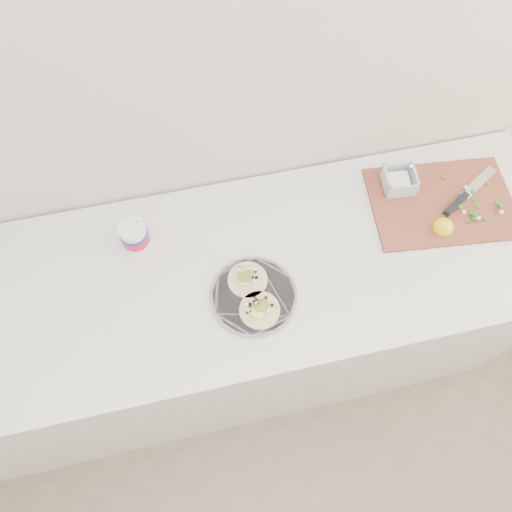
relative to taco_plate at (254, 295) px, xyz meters
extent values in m
cube|color=beige|center=(-0.20, 0.41, 0.38)|extent=(3.50, 0.05, 2.60)
cube|color=silver|center=(-0.20, 0.11, -0.49)|extent=(2.40, 0.62, 0.86)
cube|color=silver|center=(-0.20, 0.09, -0.04)|extent=(2.44, 0.66, 0.04)
cylinder|color=slate|center=(0.00, 0.00, -0.01)|extent=(0.24, 0.24, 0.01)
cylinder|color=slate|center=(0.00, 0.00, -0.01)|extent=(0.25, 0.25, 0.00)
cylinder|color=white|center=(-0.31, 0.25, 0.03)|extent=(0.08, 0.08, 0.10)
cylinder|color=red|center=(-0.31, 0.25, 0.03)|extent=(0.08, 0.08, 0.04)
cylinder|color=#192D99|center=(-0.31, 0.25, 0.05)|extent=(0.08, 0.08, 0.01)
cube|color=brown|center=(0.66, 0.19, -0.01)|extent=(0.49, 0.37, 0.01)
cube|color=white|center=(0.54, 0.28, 0.01)|extent=(0.06, 0.06, 0.03)
ellipsoid|color=yellow|center=(0.62, 0.09, 0.01)|extent=(0.06, 0.06, 0.05)
cube|color=silver|center=(0.81, 0.23, 0.00)|extent=(0.16, 0.11, 0.00)
cube|color=black|center=(0.70, 0.16, 0.00)|extent=(0.10, 0.08, 0.02)
camera|label=1|loc=(-0.12, -0.57, 1.33)|focal=35.00mm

